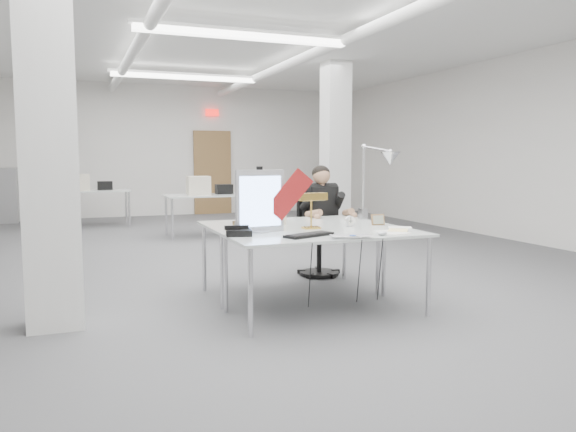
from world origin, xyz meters
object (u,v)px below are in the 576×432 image
object	(u,v)px
bankers_lamp	(311,213)
desk_phone	(239,232)
office_chair	(319,228)
monitor	(260,201)
architect_lamp	(375,184)
desk_main	(326,234)
beige_monitor	(266,207)
laptop	(353,237)
seated_person	(321,202)

from	to	relation	value
bankers_lamp	desk_phone	world-z (taller)	bankers_lamp
office_chair	monitor	xyz separation A→B (m)	(-1.18, -1.30, 0.45)
bankers_lamp	desk_phone	distance (m)	0.82
monitor	desk_phone	world-z (taller)	monitor
office_chair	bankers_lamp	size ratio (longest dim) A/B	3.81
desk_phone	architect_lamp	bearing A→B (deg)	29.97
monitor	architect_lamp	size ratio (longest dim) A/B	0.71
architect_lamp	desk_main	bearing A→B (deg)	-139.64
desk_main	office_chair	xyz separation A→B (m)	(0.64, 1.57, -0.15)
office_chair	desk_phone	distance (m)	2.05
beige_monitor	office_chair	bearing A→B (deg)	42.61
monitor	laptop	distance (m)	0.95
desk_main	desk_phone	size ratio (longest dim) A/B	8.14
architect_lamp	beige_monitor	bearing A→B (deg)	171.24
monitor	beige_monitor	xyz separation A→B (m)	(0.26, 0.61, -0.12)
laptop	architect_lamp	distance (m)	1.37
bankers_lamp	seated_person	bearing A→B (deg)	52.14
office_chair	seated_person	bearing A→B (deg)	-100.19
laptop	bankers_lamp	world-z (taller)	bankers_lamp
architect_lamp	monitor	bearing A→B (deg)	-161.72
seated_person	beige_monitor	world-z (taller)	seated_person
beige_monitor	monitor	bearing A→B (deg)	-107.62
bankers_lamp	beige_monitor	xyz separation A→B (m)	(-0.28, 0.55, 0.01)
monitor	desk_phone	xyz separation A→B (m)	(-0.24, -0.15, -0.26)
monitor	beige_monitor	world-z (taller)	monitor
office_chair	desk_phone	world-z (taller)	office_chair
seated_person	bankers_lamp	bearing A→B (deg)	-128.60
monitor	office_chair	bearing A→B (deg)	43.55
monitor	bankers_lamp	world-z (taller)	monitor
seated_person	office_chair	bearing A→B (deg)	79.81
monitor	architect_lamp	bearing A→B (deg)	9.91
seated_person	architect_lamp	world-z (taller)	architect_lamp
desk_main	bankers_lamp	size ratio (longest dim) A/B	5.81
desk_main	bankers_lamp	distance (m)	0.37
desk_main	beige_monitor	size ratio (longest dim) A/B	5.06
bankers_lamp	beige_monitor	size ratio (longest dim) A/B	0.87
office_chair	architect_lamp	distance (m)	1.13
monitor	laptop	size ratio (longest dim) A/B	1.64
desk_main	monitor	size ratio (longest dim) A/B	3.16
seated_person	laptop	xyz separation A→B (m)	(-0.59, -1.94, -0.13)
desk_main	architect_lamp	xyz separation A→B (m)	(0.85, 0.62, 0.42)
seated_person	desk_phone	world-z (taller)	seated_person
beige_monitor	seated_person	bearing A→B (deg)	40.57
seated_person	laptop	world-z (taller)	seated_person
monitor	seated_person	bearing A→B (deg)	42.43
desk_main	seated_person	bearing A→B (deg)	67.24
laptop	beige_monitor	size ratio (longest dim) A/B	0.98
seated_person	monitor	world-z (taller)	seated_person
laptop	architect_lamp	xyz separation A→B (m)	(0.80, 1.04, 0.39)
office_chair	monitor	distance (m)	1.82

